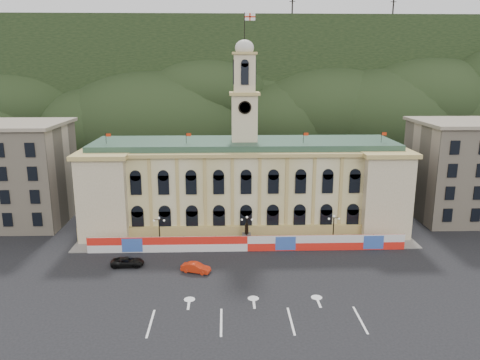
{
  "coord_description": "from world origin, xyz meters",
  "views": [
    {
      "loc": [
        -3.4,
        -53.93,
        28.33
      ],
      "look_at": [
        -1.08,
        18.0,
        10.83
      ],
      "focal_mm": 35.0,
      "sensor_mm": 36.0,
      "label": 1
    }
  ],
  "objects_px": {
    "lamp_center": "(247,228)",
    "red_sedan": "(196,268)",
    "statue": "(247,237)",
    "black_suv": "(127,262)"
  },
  "relations": [
    {
      "from": "lamp_center",
      "to": "red_sedan",
      "type": "xyz_separation_m",
      "value": [
        -7.67,
        -9.57,
        -2.39
      ]
    },
    {
      "from": "lamp_center",
      "to": "black_suv",
      "type": "bearing_deg",
      "value": -158.11
    },
    {
      "from": "statue",
      "to": "red_sedan",
      "type": "relative_size",
      "value": 0.84
    },
    {
      "from": "lamp_center",
      "to": "red_sedan",
      "type": "height_order",
      "value": "lamp_center"
    },
    {
      "from": "statue",
      "to": "lamp_center",
      "type": "relative_size",
      "value": 0.72
    },
    {
      "from": "statue",
      "to": "lamp_center",
      "type": "height_order",
      "value": "lamp_center"
    },
    {
      "from": "red_sedan",
      "to": "black_suv",
      "type": "bearing_deg",
      "value": 95.64
    },
    {
      "from": "red_sedan",
      "to": "statue",
      "type": "bearing_deg",
      "value": -16.75
    },
    {
      "from": "statue",
      "to": "black_suv",
      "type": "bearing_deg",
      "value": -155.38
    },
    {
      "from": "statue",
      "to": "black_suv",
      "type": "height_order",
      "value": "statue"
    }
  ]
}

